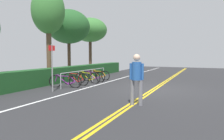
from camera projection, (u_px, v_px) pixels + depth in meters
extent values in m
cube|color=#2B2B2D|center=(155.00, 89.00, 10.43)|extent=(37.54, 11.97, 0.05)
cube|color=gold|center=(156.00, 89.00, 10.40)|extent=(33.79, 0.10, 0.00)
cube|color=gold|center=(153.00, 89.00, 10.46)|extent=(33.79, 0.10, 0.00)
cube|color=white|center=(97.00, 85.00, 11.78)|extent=(33.79, 0.12, 0.00)
cylinder|color=#9EA0A5|center=(61.00, 81.00, 10.38)|extent=(0.05, 0.05, 0.77)
cylinder|color=#9EA0A5|center=(78.00, 78.00, 11.82)|extent=(0.05, 0.05, 0.77)
cylinder|color=#9EA0A5|center=(92.00, 76.00, 13.25)|extent=(0.05, 0.05, 0.77)
cylinder|color=#9EA0A5|center=(103.00, 73.00, 14.68)|extent=(0.05, 0.05, 0.77)
cylinder|color=#9EA0A5|center=(86.00, 70.00, 12.50)|extent=(4.73, 0.04, 0.04)
torus|color=black|center=(55.00, 81.00, 10.92)|extent=(0.26, 0.67, 0.69)
torus|color=black|center=(75.00, 82.00, 10.80)|extent=(0.26, 0.67, 0.69)
cylinder|color=purple|center=(63.00, 80.00, 10.87)|extent=(0.22, 0.59, 0.47)
cylinder|color=purple|center=(64.00, 76.00, 10.85)|extent=(0.26, 0.71, 0.07)
cylinder|color=purple|center=(69.00, 80.00, 10.83)|extent=(0.09, 0.18, 0.42)
cylinder|color=purple|center=(72.00, 83.00, 10.83)|extent=(0.15, 0.38, 0.18)
cylinder|color=purple|center=(73.00, 79.00, 10.80)|extent=(0.11, 0.26, 0.29)
cylinder|color=purple|center=(56.00, 79.00, 10.90)|extent=(0.08, 0.15, 0.31)
cube|color=black|center=(71.00, 76.00, 10.80)|extent=(0.14, 0.21, 0.05)
cylinder|color=purple|center=(57.00, 75.00, 10.88)|extent=(0.45, 0.17, 0.03)
torus|color=black|center=(68.00, 79.00, 11.95)|extent=(0.07, 0.73, 0.73)
torus|color=black|center=(83.00, 80.00, 11.56)|extent=(0.07, 0.73, 0.73)
cylinder|color=red|center=(74.00, 78.00, 11.80)|extent=(0.04, 0.56, 0.50)
cylinder|color=red|center=(75.00, 74.00, 11.76)|extent=(0.05, 0.67, 0.07)
cylinder|color=red|center=(79.00, 78.00, 11.67)|extent=(0.04, 0.16, 0.45)
cylinder|color=red|center=(81.00, 81.00, 11.64)|extent=(0.04, 0.36, 0.18)
cylinder|color=red|center=(81.00, 77.00, 11.60)|extent=(0.04, 0.24, 0.31)
cylinder|color=red|center=(69.00, 76.00, 11.92)|extent=(0.04, 0.13, 0.33)
cube|color=black|center=(80.00, 74.00, 11.63)|extent=(0.08, 0.20, 0.05)
cylinder|color=red|center=(70.00, 72.00, 11.89)|extent=(0.46, 0.03, 0.03)
torus|color=black|center=(80.00, 77.00, 12.74)|extent=(0.10, 0.70, 0.70)
torus|color=black|center=(95.00, 78.00, 12.40)|extent=(0.10, 0.70, 0.70)
cylinder|color=yellow|center=(86.00, 76.00, 12.61)|extent=(0.08, 0.57, 0.48)
cylinder|color=yellow|center=(87.00, 73.00, 12.57)|extent=(0.08, 0.67, 0.07)
cylinder|color=yellow|center=(91.00, 77.00, 12.49)|extent=(0.05, 0.16, 0.43)
cylinder|color=yellow|center=(92.00, 79.00, 12.47)|extent=(0.06, 0.36, 0.18)
cylinder|color=yellow|center=(93.00, 76.00, 12.43)|extent=(0.05, 0.25, 0.29)
cylinder|color=yellow|center=(81.00, 75.00, 12.72)|extent=(0.05, 0.13, 0.32)
cube|color=black|center=(92.00, 73.00, 12.45)|extent=(0.09, 0.21, 0.05)
cylinder|color=yellow|center=(82.00, 72.00, 12.68)|extent=(0.46, 0.06, 0.03)
torus|color=black|center=(86.00, 76.00, 13.64)|extent=(0.12, 0.67, 0.67)
torus|color=black|center=(100.00, 77.00, 13.09)|extent=(0.12, 0.67, 0.67)
cylinder|color=purple|center=(92.00, 75.00, 13.43)|extent=(0.10, 0.63, 0.46)
cylinder|color=purple|center=(92.00, 72.00, 13.38)|extent=(0.11, 0.75, 0.07)
cylinder|color=purple|center=(96.00, 76.00, 13.24)|extent=(0.05, 0.18, 0.41)
cylinder|color=purple|center=(98.00, 78.00, 13.19)|extent=(0.08, 0.40, 0.17)
cylinder|color=purple|center=(99.00, 75.00, 13.14)|extent=(0.06, 0.27, 0.28)
cylinder|color=purple|center=(87.00, 74.00, 13.60)|extent=(0.05, 0.15, 0.30)
cube|color=black|center=(97.00, 72.00, 13.19)|extent=(0.10, 0.21, 0.05)
cylinder|color=purple|center=(88.00, 71.00, 13.56)|extent=(0.46, 0.08, 0.03)
torus|color=black|center=(92.00, 75.00, 14.51)|extent=(0.11, 0.67, 0.66)
torus|color=black|center=(105.00, 76.00, 13.98)|extent=(0.11, 0.67, 0.66)
cylinder|color=orange|center=(97.00, 74.00, 14.31)|extent=(0.09, 0.62, 0.45)
cylinder|color=orange|center=(98.00, 71.00, 14.26)|extent=(0.10, 0.74, 0.07)
cylinder|color=orange|center=(102.00, 75.00, 14.13)|extent=(0.05, 0.18, 0.41)
cylinder|color=orange|center=(103.00, 76.00, 14.08)|extent=(0.07, 0.39, 0.17)
cylinder|color=orange|center=(104.00, 74.00, 14.03)|extent=(0.06, 0.27, 0.28)
cylinder|color=orange|center=(93.00, 73.00, 14.48)|extent=(0.05, 0.14, 0.30)
cube|color=black|center=(102.00, 71.00, 14.08)|extent=(0.10, 0.21, 0.05)
cylinder|color=orange|center=(93.00, 70.00, 14.44)|extent=(0.46, 0.07, 0.03)
cylinder|color=slate|center=(132.00, 92.00, 7.14)|extent=(0.14, 0.14, 0.86)
cylinder|color=slate|center=(141.00, 93.00, 7.05)|extent=(0.14, 0.14, 0.86)
cylinder|color=#2659A5|center=(137.00, 71.00, 7.04)|extent=(0.32, 0.32, 0.61)
sphere|color=beige|center=(137.00, 58.00, 7.01)|extent=(0.23, 0.23, 0.23)
cylinder|color=#2659A5|center=(131.00, 71.00, 7.11)|extent=(0.09, 0.09, 0.55)
cylinder|color=#2659A5|center=(142.00, 72.00, 6.98)|extent=(0.09, 0.09, 0.55)
cylinder|color=gray|center=(52.00, 68.00, 9.59)|extent=(0.06, 0.06, 2.19)
cube|color=red|center=(52.00, 48.00, 9.52)|extent=(0.36, 0.07, 0.24)
cube|color=#1C4C21|center=(76.00, 72.00, 14.59)|extent=(13.73, 0.80, 0.92)
cylinder|color=brown|center=(49.00, 56.00, 13.46)|extent=(0.33, 0.33, 3.18)
ellipsoid|color=#387533|center=(48.00, 11.00, 13.24)|extent=(2.09, 2.09, 2.93)
cylinder|color=#473323|center=(69.00, 59.00, 16.56)|extent=(0.25, 0.25, 2.70)
ellipsoid|color=#235626|center=(69.00, 27.00, 16.37)|extent=(3.32, 3.32, 2.65)
cylinder|color=#473323|center=(90.00, 57.00, 20.20)|extent=(0.29, 0.29, 3.02)
ellipsoid|color=#387533|center=(90.00, 30.00, 20.01)|extent=(3.24, 3.24, 2.29)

